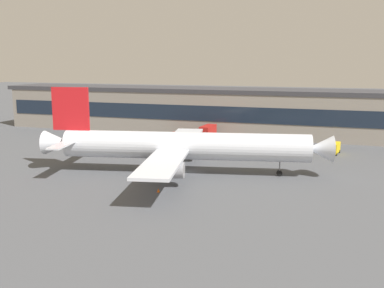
{
  "coord_description": "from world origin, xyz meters",
  "views": [
    {
      "loc": [
        27.57,
        -80.64,
        21.2
      ],
      "look_at": [
        -0.11,
        2.54,
        5.0
      ],
      "focal_mm": 42.14,
      "sensor_mm": 36.0,
      "label": 1
    }
  ],
  "objects_px": {
    "traffic_cone_0": "(158,190)",
    "belt_loader": "(261,145)",
    "catering_truck": "(208,133)",
    "follow_me_car": "(177,135)",
    "airliner": "(181,146)",
    "crew_van": "(334,148)"
  },
  "relations": [
    {
      "from": "traffic_cone_0",
      "to": "belt_loader",
      "type": "bearing_deg",
      "value": 76.49
    },
    {
      "from": "catering_truck",
      "to": "follow_me_car",
      "type": "bearing_deg",
      "value": 172.83
    },
    {
      "from": "airliner",
      "to": "catering_truck",
      "type": "bearing_deg",
      "value": 98.17
    },
    {
      "from": "follow_me_car",
      "to": "crew_van",
      "type": "xyz_separation_m",
      "value": [
        41.77,
        -8.33,
        0.37
      ]
    },
    {
      "from": "airliner",
      "to": "belt_loader",
      "type": "distance_m",
      "value": 30.05
    },
    {
      "from": "belt_loader",
      "to": "traffic_cone_0",
      "type": "bearing_deg",
      "value": -103.51
    },
    {
      "from": "airliner",
      "to": "catering_truck",
      "type": "distance_m",
      "value": 35.96
    },
    {
      "from": "airliner",
      "to": "crew_van",
      "type": "relative_size",
      "value": 10.05
    },
    {
      "from": "follow_me_car",
      "to": "traffic_cone_0",
      "type": "distance_m",
      "value": 52.08
    },
    {
      "from": "follow_me_car",
      "to": "belt_loader",
      "type": "bearing_deg",
      "value": -19.49
    },
    {
      "from": "follow_me_car",
      "to": "traffic_cone_0",
      "type": "relative_size",
      "value": 7.18
    },
    {
      "from": "belt_loader",
      "to": "crew_van",
      "type": "bearing_deg",
      "value": 1.8
    },
    {
      "from": "airliner",
      "to": "crew_van",
      "type": "height_order",
      "value": "airliner"
    },
    {
      "from": "follow_me_car",
      "to": "traffic_cone_0",
      "type": "height_order",
      "value": "follow_me_car"
    },
    {
      "from": "catering_truck",
      "to": "crew_van",
      "type": "relative_size",
      "value": 1.34
    },
    {
      "from": "catering_truck",
      "to": "airliner",
      "type": "bearing_deg",
      "value": -81.83
    },
    {
      "from": "airliner",
      "to": "follow_me_car",
      "type": "height_order",
      "value": "airliner"
    },
    {
      "from": "belt_loader",
      "to": "crew_van",
      "type": "xyz_separation_m",
      "value": [
        16.73,
        0.53,
        0.31
      ]
    },
    {
      "from": "belt_loader",
      "to": "catering_truck",
      "type": "distance_m",
      "value": 17.57
    },
    {
      "from": "airliner",
      "to": "follow_me_car",
      "type": "bearing_deg",
      "value": 111.41
    },
    {
      "from": "crew_van",
      "to": "belt_loader",
      "type": "bearing_deg",
      "value": -178.2
    },
    {
      "from": "follow_me_car",
      "to": "crew_van",
      "type": "bearing_deg",
      "value": -11.28
    }
  ]
}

